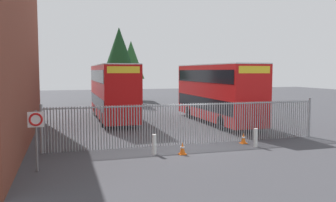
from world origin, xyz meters
The scene contains 11 objects.
ground_plane centered at (0.00, 8.00, 0.00)m, with size 100.00×100.00×0.00m, color #3D3D42.
palisade_fence centered at (0.08, 0.00, 1.18)m, with size 15.20×0.14×2.35m.
double_decker_bus_near_gate centered at (4.69, 6.81, 2.42)m, with size 2.54×10.81×4.42m.
double_decker_bus_behind_fence_left centered at (-2.67, 10.49, 2.42)m, with size 2.54×10.81×4.42m.
bollard_near_left centered at (-2.38, -1.73, 0.47)m, with size 0.20×0.20×0.95m, color silver.
bollard_center_front centered at (3.07, -1.59, 0.47)m, with size 0.20×0.20×0.95m, color silver.
traffic_cone_by_gate centered at (-1.12, -2.13, 0.29)m, with size 0.34×0.34×0.59m.
traffic_cone_mid_forecourt centered at (2.87, -0.69, 0.29)m, with size 0.34×0.34×0.59m.
speed_limit_sign_post centered at (-7.46, -3.19, 1.78)m, with size 0.60×0.14×2.40m.
tree_tall_back centered at (2.44, 29.71, 5.43)m, with size 3.59×3.59×8.01m.
tree_short_side centered at (0.11, 24.96, 5.99)m, with size 4.43×4.43×9.17m.
Camera 1 is at (-6.40, -17.49, 3.90)m, focal length 37.55 mm.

